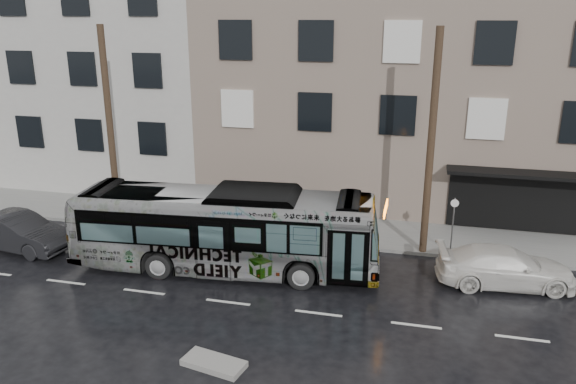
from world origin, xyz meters
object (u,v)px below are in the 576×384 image
(bus, at_px, (225,230))
(dark_sedan, at_px, (18,232))
(sign_post, at_px, (453,226))
(utility_pole_front, at_px, (431,145))
(white_sedan, at_px, (505,267))
(utility_pole_rear, at_px, (110,128))

(bus, height_order, dark_sedan, bus)
(sign_post, distance_m, bus, 9.17)
(utility_pole_front, height_order, white_sedan, utility_pole_front)
(dark_sedan, bearing_deg, white_sedan, -78.17)
(utility_pole_rear, bearing_deg, white_sedan, -7.07)
(sign_post, relative_size, dark_sedan, 0.51)
(bus, bearing_deg, dark_sedan, 86.87)
(utility_pole_front, distance_m, sign_post, 3.48)
(utility_pole_rear, distance_m, sign_post, 15.46)
(utility_pole_front, relative_size, dark_sedan, 1.91)
(utility_pole_front, height_order, bus, utility_pole_front)
(utility_pole_rear, bearing_deg, bus, -26.62)
(utility_pole_rear, xyz_separation_m, sign_post, (15.10, 0.00, -3.30))
(utility_pole_front, bearing_deg, sign_post, 0.00)
(utility_pole_rear, distance_m, dark_sedan, 5.88)
(utility_pole_front, xyz_separation_m, bus, (-7.46, -3.28, -3.00))
(white_sedan, relative_size, dark_sedan, 1.04)
(sign_post, xyz_separation_m, white_sedan, (1.85, -2.10, -0.64))
(utility_pole_rear, distance_m, bus, 7.91)
(utility_pole_front, distance_m, utility_pole_rear, 14.00)
(bus, distance_m, dark_sedan, 9.24)
(utility_pole_rear, xyz_separation_m, bus, (6.54, -3.28, -3.00))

